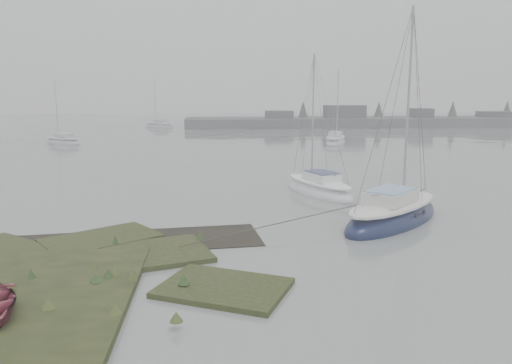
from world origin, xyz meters
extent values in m
plane|color=slate|center=(0.00, 30.00, 0.00)|extent=(160.00, 160.00, 0.00)
cube|color=#4C4F51|center=(26.00, 62.00, 0.60)|extent=(60.00, 8.00, 1.60)
cube|color=#424247|center=(10.00, 61.00, 1.40)|extent=(4.00, 3.00, 2.20)
cube|color=#424247|center=(20.00, 61.00, 1.80)|extent=(6.00, 3.00, 3.00)
cube|color=#424247|center=(32.00, 61.00, 1.55)|extent=(3.00, 3.00, 2.50)
cube|color=#424247|center=(44.00, 61.00, 1.30)|extent=(5.00, 3.00, 2.00)
cone|color=#384238|center=(14.00, 63.00, 2.20)|extent=(2.00, 2.00, 3.50)
cone|color=#384238|center=(26.00, 63.00, 2.20)|extent=(2.00, 2.00, 3.50)
cone|color=#384238|center=(38.00, 63.00, 2.20)|extent=(2.00, 2.00, 3.50)
cone|color=#384238|center=(47.00, 63.00, 2.20)|extent=(2.00, 2.00, 3.50)
ellipsoid|color=#101735|center=(7.88, 6.27, 0.12)|extent=(6.59, 6.41, 1.68)
ellipsoid|color=silver|center=(7.88, 6.27, 0.79)|extent=(5.63, 5.46, 0.47)
cube|color=silver|center=(7.67, 6.07, 1.21)|extent=(2.74, 2.71, 0.49)
cube|color=#83A5CB|center=(7.67, 6.07, 1.48)|extent=(2.53, 2.50, 0.08)
cylinder|color=#939399|center=(8.53, 6.88, 5.09)|extent=(0.11, 0.11, 7.91)
cylinder|color=#939399|center=(7.52, 5.93, 1.48)|extent=(2.07, 1.97, 0.09)
ellipsoid|color=white|center=(5.96, 12.50, 0.10)|extent=(3.91, 6.05, 1.40)
ellipsoid|color=white|center=(5.96, 12.50, 0.66)|extent=(3.28, 5.22, 0.39)
cube|color=white|center=(6.05, 12.27, 1.00)|extent=(1.88, 2.29, 0.41)
cube|color=#1B2350|center=(6.05, 12.27, 1.23)|extent=(1.74, 2.11, 0.07)
cylinder|color=#939399|center=(5.68, 13.19, 4.23)|extent=(0.09, 0.09, 6.58)
cylinder|color=#939399|center=(6.12, 12.12, 1.23)|extent=(0.93, 2.16, 0.07)
ellipsoid|color=#AAAFB4|center=(-15.63, 39.88, 0.09)|extent=(5.12, 4.47, 1.25)
ellipsoid|color=silver|center=(-15.63, 39.88, 0.59)|extent=(4.39, 3.80, 0.35)
cube|color=silver|center=(-15.45, 39.75, 0.90)|extent=(2.07, 1.95, 0.37)
cube|color=silver|center=(-15.45, 39.75, 1.10)|extent=(1.91, 1.80, 0.06)
cylinder|color=#939399|center=(-16.15, 40.28, 3.79)|extent=(0.08, 0.08, 5.89)
cylinder|color=#939399|center=(-15.33, 39.66, 1.10)|extent=(1.68, 1.30, 0.07)
ellipsoid|color=silver|center=(13.03, 37.77, 0.10)|extent=(3.92, 6.16, 1.42)
ellipsoid|color=white|center=(13.03, 37.77, 0.67)|extent=(3.29, 5.32, 0.40)
cube|color=white|center=(12.94, 37.53, 1.02)|extent=(1.90, 2.33, 0.42)
cube|color=#AEB1BA|center=(12.94, 37.53, 1.26)|extent=(1.76, 2.14, 0.07)
cylinder|color=#939399|center=(13.31, 38.47, 4.31)|extent=(0.09, 0.09, 6.70)
cylinder|color=#939399|center=(12.88, 37.38, 1.26)|extent=(0.92, 2.21, 0.08)
ellipsoid|color=#B0B5BB|center=(-7.98, 62.34, 0.09)|extent=(5.27, 4.73, 1.30)
ellipsoid|color=white|center=(-7.98, 62.34, 0.61)|extent=(4.51, 4.02, 0.37)
cube|color=white|center=(-7.81, 62.20, 0.93)|extent=(2.15, 2.04, 0.38)
cube|color=silver|center=(-7.81, 62.20, 1.15)|extent=(1.98, 1.89, 0.06)
cylinder|color=#939399|center=(-8.52, 62.77, 3.94)|extent=(0.08, 0.08, 6.11)
cylinder|color=#939399|center=(-7.69, 62.10, 1.15)|extent=(1.71, 1.40, 0.07)
camera|label=1|loc=(0.31, -13.91, 5.63)|focal=35.00mm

